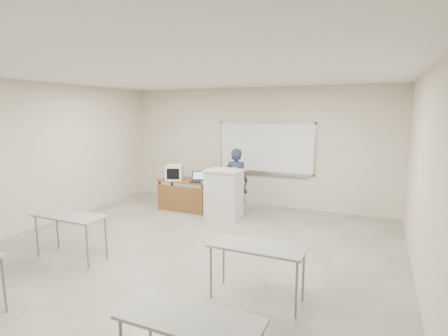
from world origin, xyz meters
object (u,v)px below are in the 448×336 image
at_px(presenter, 236,181).
at_px(crt_monitor, 175,172).
at_px(podium, 224,194).
at_px(laptop, 198,179).
at_px(keyboard, 226,169).
at_px(whiteboard, 266,148).
at_px(instructor_desk, 184,189).
at_px(mouse, 202,182).

bearing_deg(presenter, crt_monitor, 11.37).
bearing_deg(crt_monitor, podium, -27.53).
xyz_separation_m(laptop, keyboard, (0.78, -0.12, 0.33)).
relative_size(whiteboard, podium, 2.21).
relative_size(podium, presenter, 0.72).
xyz_separation_m(podium, presenter, (0.07, 0.57, 0.21)).
bearing_deg(keyboard, laptop, 157.71).
bearing_deg(instructor_desk, laptop, -0.88).
distance_m(podium, mouse, 0.65).
bearing_deg(keyboard, instructor_desk, 159.94).
xyz_separation_m(instructor_desk, keyboard, (1.18, -0.13, 0.61)).
bearing_deg(keyboard, podium, -119.96).
height_order(crt_monitor, laptop, crt_monitor).
bearing_deg(laptop, mouse, -39.62).
bearing_deg(presenter, laptop, 21.39).
relative_size(instructor_desk, presenter, 0.85).
height_order(instructor_desk, crt_monitor, crt_monitor).
relative_size(podium, crt_monitor, 2.53).
relative_size(instructor_desk, laptop, 4.08).
bearing_deg(presenter, mouse, 30.62).
distance_m(crt_monitor, presenter, 1.53).
relative_size(instructor_desk, crt_monitor, 2.98).
relative_size(laptop, mouse, 3.34).
relative_size(whiteboard, laptop, 7.66).
height_order(mouse, keyboard, keyboard).
bearing_deg(whiteboard, instructor_desk, -142.88).
bearing_deg(keyboard, presenter, 71.08).
height_order(whiteboard, laptop, whiteboard).
xyz_separation_m(whiteboard, mouse, (-1.11, -1.34, -0.71)).
bearing_deg(instructor_desk, mouse, -8.03).
bearing_deg(keyboard, mouse, 162.39).
distance_m(whiteboard, presenter, 1.22).
bearing_deg(mouse, keyboard, 4.60).
relative_size(whiteboard, keyboard, 4.98).
bearing_deg(podium, mouse, 169.63).
xyz_separation_m(laptop, presenter, (0.83, 0.37, -0.03)).
bearing_deg(laptop, podium, -27.83).
bearing_deg(laptop, crt_monitor, 166.96).
relative_size(keyboard, presenter, 0.32).
relative_size(podium, keyboard, 2.25).
distance_m(instructor_desk, mouse, 0.61).
height_order(podium, mouse, podium).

